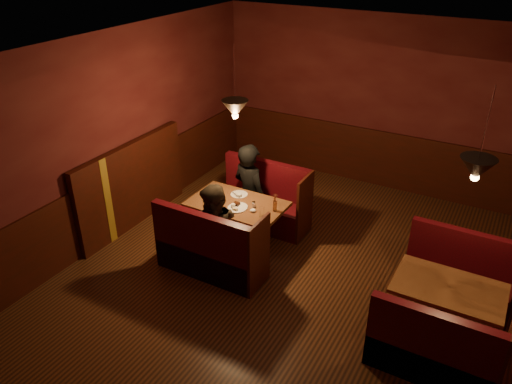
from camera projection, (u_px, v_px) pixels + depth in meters
The scene contains 9 objects.
room at pixel (280, 217), 5.84m from camera, with size 6.02×7.02×2.92m.
main_table at pixel (238, 213), 6.92m from camera, with size 1.31×0.80×0.92m.
main_bench_far at pixel (264, 205), 7.59m from camera, with size 1.44×0.52×0.98m.
main_bench_near at pixel (210, 254), 6.45m from camera, with size 1.44×0.52×0.98m.
second_table at pixel (447, 299), 5.42m from camera, with size 1.15×0.74×0.65m.
second_bench_far at pixel (457, 279), 6.03m from camera, with size 1.27×0.48×0.91m.
second_bench_near at pixel (432, 355), 4.97m from camera, with size 1.27×0.48×0.91m.
diner_a at pixel (250, 176), 7.27m from camera, with size 0.62×0.40×1.69m, color black.
diner_b at pixel (216, 217), 6.39m from camera, with size 0.75×0.58×1.54m, color black.
Camera 1 is at (1.92, -4.46, 4.06)m, focal length 35.00 mm.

